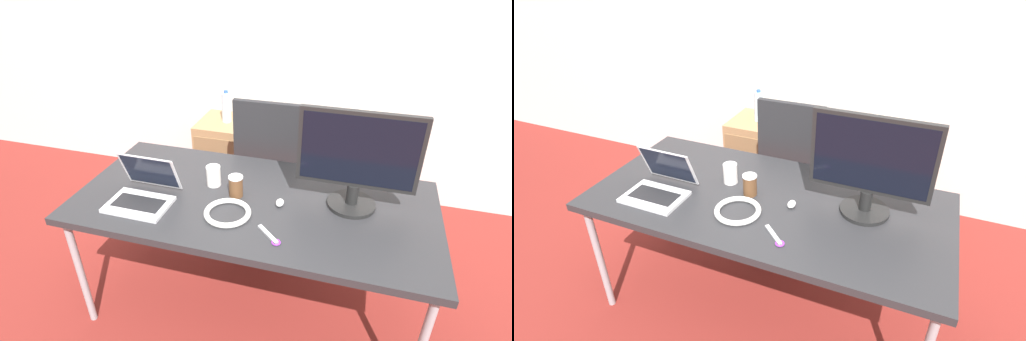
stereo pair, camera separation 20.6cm
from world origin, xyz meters
The scene contains 14 objects.
ground_plane centered at (0.00, 0.00, 0.00)m, with size 14.00×14.00×0.00m, color maroon.
wall_back centered at (0.00, 1.46, 1.30)m, with size 10.00×0.05×2.60m.
desk centered at (0.00, 0.00, 0.72)m, with size 1.88×0.89×0.77m.
office_chair centered at (-0.09, 0.77, 0.41)m, with size 0.56×0.56×1.09m.
cabinet_left centered at (-0.58, 1.20, 0.32)m, with size 0.46×0.44×0.65m.
cabinet_right centered at (0.53, 1.20, 0.32)m, with size 0.46×0.44×0.65m.
water_bottle centered at (-0.58, 1.20, 0.77)m, with size 0.08×0.08×0.26m.
laptop_center centered at (-0.55, -0.17, 0.82)m, with size 0.32×0.30×0.23m.
monitor centered at (0.50, 0.08, 1.04)m, with size 0.58×0.25×0.52m.
mouse centered at (0.14, -0.02, 0.78)m, with size 0.04×0.06×0.03m.
coffee_cup_white centered at (-0.25, 0.08, 0.83)m, with size 0.08×0.08×0.11m.
coffee_cup_brown centered at (-0.10, 0.01, 0.83)m, with size 0.08×0.08×0.12m.
cable_coil centered at (-0.09, -0.17, 0.78)m, with size 0.24×0.24×0.03m.
scissors centered at (0.16, -0.28, 0.77)m, with size 0.14×0.14×0.01m.
Camera 1 is at (0.49, -1.67, 1.96)m, focal length 28.00 mm.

